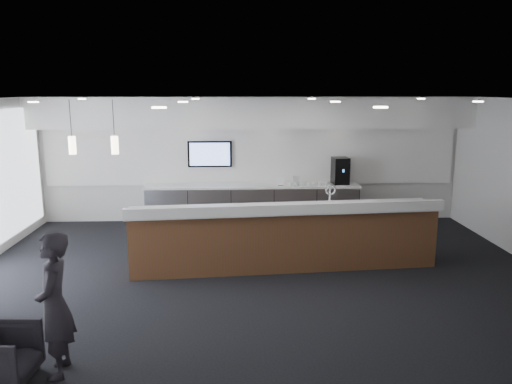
{
  "coord_description": "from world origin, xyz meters",
  "views": [
    {
      "loc": [
        -0.38,
        -7.94,
        3.16
      ],
      "look_at": [
        -0.0,
        1.3,
        1.25
      ],
      "focal_mm": 35.0,
      "sensor_mm": 36.0,
      "label": 1
    }
  ],
  "objects_px": {
    "service_counter": "(284,236)",
    "armchair": "(2,356)",
    "coffee_machine": "(340,171)",
    "lounge_guest": "(54,305)"
  },
  "relations": [
    {
      "from": "service_counter",
      "to": "armchair",
      "type": "xyz_separation_m",
      "value": [
        -3.43,
        -3.51,
        -0.26
      ]
    },
    {
      "from": "coffee_machine",
      "to": "lounge_guest",
      "type": "xyz_separation_m",
      "value": [
        -4.5,
        -6.39,
        -0.44
      ]
    },
    {
      "from": "lounge_guest",
      "to": "coffee_machine",
      "type": "bearing_deg",
      "value": 136.74
    },
    {
      "from": "service_counter",
      "to": "lounge_guest",
      "type": "distance_m",
      "value": 4.43
    },
    {
      "from": "coffee_machine",
      "to": "service_counter",
      "type": "bearing_deg",
      "value": -122.83
    },
    {
      "from": "service_counter",
      "to": "armchair",
      "type": "bearing_deg",
      "value": -139.25
    },
    {
      "from": "armchair",
      "to": "lounge_guest",
      "type": "relative_size",
      "value": 0.42
    },
    {
      "from": "service_counter",
      "to": "lounge_guest",
      "type": "xyz_separation_m",
      "value": [
        -2.88,
        -3.36,
        0.25
      ]
    },
    {
      "from": "service_counter",
      "to": "armchair",
      "type": "distance_m",
      "value": 4.92
    },
    {
      "from": "coffee_machine",
      "to": "lounge_guest",
      "type": "height_order",
      "value": "lounge_guest"
    }
  ]
}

